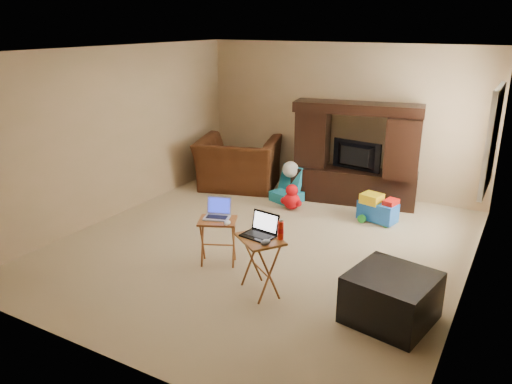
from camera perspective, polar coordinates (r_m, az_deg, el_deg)
The scene contains 22 objects.
floor at distance 6.69m, azimuth 0.85°, elevation -6.01°, with size 5.50×5.50×0.00m, color beige.
ceiling at distance 6.08m, azimuth 0.97°, elevation 15.90°, with size 5.50×5.50×0.00m, color silver.
wall_back at distance 8.73m, azimuth 9.68°, elevation 8.29°, with size 5.00×5.00×0.00m, color tan.
wall_front at distance 4.19m, azimuth -17.48°, elevation -4.04°, with size 5.00×5.00×0.00m, color tan.
wall_left at distance 7.75m, azimuth -15.66°, elevation 6.53°, with size 5.50×5.50×0.00m, color tan.
wall_right at distance 5.57m, azimuth 24.10°, elevation 0.85°, with size 5.50×5.50×0.00m, color tan.
window_pane at distance 7.04m, azimuth 25.54°, elevation 5.43°, with size 1.20×1.20×0.00m, color white.
window_frame at distance 7.04m, azimuth 25.38°, elevation 5.45°, with size 0.06×1.14×1.34m, color white.
entertainment_center at distance 8.16m, azimuth 11.27°, elevation 4.31°, with size 1.99×0.50×1.63m, color black.
television at distance 8.12m, azimuth 11.15°, elevation 4.02°, with size 0.83×0.11×0.48m, color black.
recliner at distance 8.81m, azimuth -2.02°, elevation 3.27°, with size 1.36×1.19×0.89m, color #40200D.
child_rocker at distance 8.19m, azimuth 3.55°, elevation 0.87°, with size 0.43×0.49×0.57m, color #176C83, non-canonical shape.
plush_toy at distance 7.87m, azimuth 4.11°, elevation -0.53°, with size 0.37×0.31×0.41m, color red, non-canonical shape.
push_toy at distance 7.57m, azimuth 13.76°, elevation -1.79°, with size 0.57×0.40×0.42m, color blue, non-canonical shape.
ottoman at distance 5.19m, azimuth 15.19°, elevation -11.56°, with size 0.77×0.77×0.50m, color black.
tray_table_left at distance 6.09m, azimuth -4.36°, elevation -5.70°, with size 0.44×0.35×0.58m, color #A24E27.
tray_table_right at distance 5.44m, azimuth 0.48°, elevation -8.38°, with size 0.50×0.40×0.65m, color #925A23.
laptop_left at distance 5.97m, azimuth -4.54°, elevation -1.97°, with size 0.30×0.25×0.24m, color #ACADB1.
laptop_right at distance 5.29m, azimuth 0.22°, elevation -3.93°, with size 0.34×0.28×0.24m, color black.
mouse_left at distance 5.82m, azimuth -3.30°, elevation -3.53°, with size 0.07×0.12×0.05m, color white.
mouse_right at distance 5.14m, azimuth 1.12°, elevation -5.77°, with size 0.08×0.13×0.05m, color #46474C.
water_bottle at distance 5.24m, azimuth 2.84°, elevation -4.41°, with size 0.06×0.06×0.20m, color red.
Camera 1 is at (2.90, -5.33, 2.82)m, focal length 35.00 mm.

